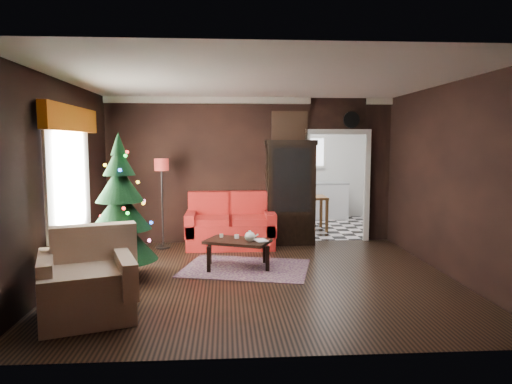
{
  "coord_description": "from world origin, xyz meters",
  "views": [
    {
      "loc": [
        -0.49,
        -6.53,
        1.93
      ],
      "look_at": [
        0.0,
        0.9,
        1.15
      ],
      "focal_mm": 32.76,
      "sensor_mm": 36.0,
      "label": 1
    }
  ],
  "objects": [
    {
      "name": "valance",
      "position": [
        -2.63,
        0.2,
        2.27
      ],
      "size": [
        0.12,
        2.1,
        0.35
      ],
      "primitive_type": "cube",
      "color": "#994309",
      "rests_on": "wall_left"
    },
    {
      "name": "cup_b",
      "position": [
        -0.32,
        0.68,
        0.47
      ],
      "size": [
        0.08,
        0.08,
        0.06
      ],
      "primitive_type": "cylinder",
      "rotation": [
        0.0,
        0.0,
        -0.15
      ],
      "color": "white",
      "rests_on": "coffee_table"
    },
    {
      "name": "kitchen_table",
      "position": [
        1.4,
        3.7,
        0.38
      ],
      "size": [
        0.7,
        0.7,
        0.75
      ],
      "primitive_type": null,
      "color": "brown",
      "rests_on": "ground"
    },
    {
      "name": "cup_a",
      "position": [
        -0.56,
        0.79,
        0.47
      ],
      "size": [
        0.08,
        0.08,
        0.05
      ],
      "primitive_type": "cylinder",
      "rotation": [
        0.0,
        0.0,
        0.43
      ],
      "color": "white",
      "rests_on": "coffee_table"
    },
    {
      "name": "wall_back",
      "position": [
        0.0,
        2.5,
        1.4
      ],
      "size": [
        5.5,
        0.0,
        5.5
      ],
      "primitive_type": "plane",
      "rotation": [
        1.57,
        0.0,
        0.0
      ],
      "color": "black",
      "rests_on": "ground"
    },
    {
      "name": "coffee_table",
      "position": [
        -0.31,
        0.57,
        0.23
      ],
      "size": [
        1.11,
        0.9,
        0.43
      ],
      "primitive_type": null,
      "rotation": [
        0.0,
        0.0,
        -0.4
      ],
      "color": "black",
      "rests_on": "rug"
    },
    {
      "name": "left_window",
      "position": [
        -2.71,
        0.2,
        1.45
      ],
      "size": [
        0.05,
        1.6,
        1.4
      ],
      "primitive_type": "cube",
      "color": "white",
      "rests_on": "wall_left"
    },
    {
      "name": "ceiling",
      "position": [
        0.0,
        0.0,
        2.8
      ],
      "size": [
        5.5,
        5.5,
        0.0
      ],
      "primitive_type": "plane",
      "rotation": [
        3.14,
        0.0,
        0.0
      ],
      "color": "white",
      "rests_on": "ground"
    },
    {
      "name": "curio_cabinet",
      "position": [
        0.75,
        2.27,
        0.95
      ],
      "size": [
        0.9,
        0.45,
        1.9
      ],
      "primitive_type": null,
      "color": "black",
      "rests_on": "ground"
    },
    {
      "name": "kitchen_window",
      "position": [
        1.7,
        5.45,
        1.7
      ],
      "size": [
        0.7,
        0.06,
        0.7
      ],
      "primitive_type": "cube",
      "color": "white",
      "rests_on": "ground"
    },
    {
      "name": "painting",
      "position": [
        0.75,
        2.46,
        2.25
      ],
      "size": [
        0.62,
        0.05,
        0.52
      ],
      "primitive_type": "cube",
      "color": "#B56F45",
      "rests_on": "wall_back"
    },
    {
      "name": "christmas_tree",
      "position": [
        -1.96,
        0.04,
        1.05
      ],
      "size": [
        1.23,
        1.23,
        1.93
      ],
      "primitive_type": null,
      "rotation": [
        0.0,
        0.0,
        -0.25
      ],
      "color": "black",
      "rests_on": "ground"
    },
    {
      "name": "wall_front",
      "position": [
        0.0,
        -2.5,
        1.4
      ],
      "size": [
        5.5,
        0.0,
        5.5
      ],
      "primitive_type": "plane",
      "rotation": [
        -1.57,
        0.0,
        0.0
      ],
      "color": "black",
      "rests_on": "ground"
    },
    {
      "name": "kitchen_floor",
      "position": [
        1.7,
        4.0,
        0.0
      ],
      "size": [
        3.0,
        3.0,
        0.0
      ],
      "primitive_type": "plane",
      "color": "white",
      "rests_on": "ground"
    },
    {
      "name": "rug",
      "position": [
        -0.18,
        0.52,
        0.01
      ],
      "size": [
        2.16,
        1.79,
        0.01
      ],
      "primitive_type": "cube",
      "rotation": [
        0.0,
        0.0,
        -0.24
      ],
      "color": "#493541",
      "rests_on": "ground"
    },
    {
      "name": "wall_clock",
      "position": [
        1.95,
        2.45,
        2.38
      ],
      "size": [
        0.32,
        0.32,
        0.06
      ],
      "primitive_type": "cylinder",
      "color": "white",
      "rests_on": "wall_back"
    },
    {
      "name": "armchair",
      "position": [
        -2.03,
        -1.4,
        0.46
      ],
      "size": [
        1.29,
        1.29,
        1.04
      ],
      "primitive_type": null,
      "rotation": [
        0.0,
        0.0,
        0.33
      ],
      "color": "tan",
      "rests_on": "ground"
    },
    {
      "name": "book",
      "position": [
        -0.04,
        0.42,
        0.56
      ],
      "size": [
        0.18,
        0.07,
        0.24
      ],
      "primitive_type": "imported",
      "rotation": [
        0.0,
        0.0,
        0.32
      ],
      "color": "#7F6A5A",
      "rests_on": "coffee_table"
    },
    {
      "name": "doorway",
      "position": [
        1.7,
        2.5,
        1.05
      ],
      "size": [
        1.1,
        0.1,
        2.1
      ],
      "primitive_type": null,
      "color": "white",
      "rests_on": "ground"
    },
    {
      "name": "teapot",
      "position": [
        -0.13,
        0.41,
        0.53
      ],
      "size": [
        0.2,
        0.2,
        0.17
      ],
      "primitive_type": null,
      "rotation": [
        0.0,
        0.0,
        0.1
      ],
      "color": "white",
      "rests_on": "coffee_table"
    },
    {
      "name": "floor",
      "position": [
        0.0,
        0.0,
        0.0
      ],
      "size": [
        5.5,
        5.5,
        0.0
      ],
      "primitive_type": "plane",
      "color": "black",
      "rests_on": "ground"
    },
    {
      "name": "kitchen_counter",
      "position": [
        1.7,
        5.2,
        0.45
      ],
      "size": [
        1.8,
        0.6,
        0.9
      ],
      "primitive_type": "cube",
      "color": "white",
      "rests_on": "ground"
    },
    {
      "name": "wall_left",
      "position": [
        -2.75,
        0.0,
        1.4
      ],
      "size": [
        0.0,
        5.5,
        5.5
      ],
      "primitive_type": "plane",
      "rotation": [
        1.57,
        0.0,
        1.57
      ],
      "color": "black",
      "rests_on": "ground"
    },
    {
      "name": "floor_lamp",
      "position": [
        -1.64,
        2.02,
        0.83
      ],
      "size": [
        0.34,
        0.34,
        1.64
      ],
      "primitive_type": null,
      "rotation": [
        0.0,
        0.0,
        -0.24
      ],
      "color": "black",
      "rests_on": "ground"
    },
    {
      "name": "loveseat",
      "position": [
        -0.4,
        2.05,
        0.5
      ],
      "size": [
        1.7,
        0.9,
        1.0
      ],
      "primitive_type": null,
      "color": "maroon",
      "rests_on": "ground"
    },
    {
      "name": "wall_right",
      "position": [
        2.75,
        0.0,
        1.4
      ],
      "size": [
        0.0,
        5.5,
        5.5
      ],
      "primitive_type": "plane",
      "rotation": [
        1.57,
        0.0,
        -1.57
      ],
      "color": "black",
      "rests_on": "ground"
    }
  ]
}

